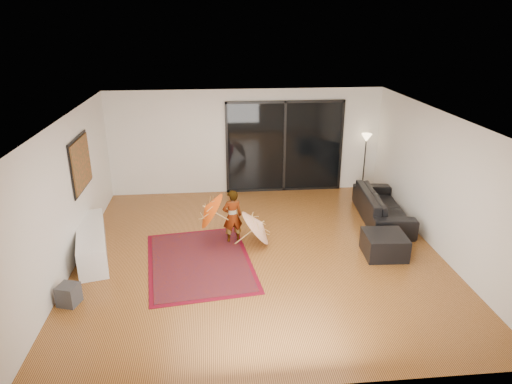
{
  "coord_description": "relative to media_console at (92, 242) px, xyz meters",
  "views": [
    {
      "loc": [
        -0.83,
        -7.9,
        4.36
      ],
      "look_at": [
        -0.03,
        0.53,
        1.1
      ],
      "focal_mm": 32.0,
      "sensor_mm": 36.0,
      "label": 1
    }
  ],
  "objects": [
    {
      "name": "floor_lamp",
      "position": [
        6.35,
        3.0,
        0.94
      ],
      "size": [
        0.27,
        0.27,
        1.55
      ],
      "color": "black",
      "rests_on": "floor"
    },
    {
      "name": "painting",
      "position": [
        -0.21,
        0.75,
        1.37
      ],
      "size": [
        0.04,
        1.28,
        1.08
      ],
      "color": "black",
      "rests_on": "wall_left"
    },
    {
      "name": "parasol_white",
      "position": [
        3.34,
        0.18,
        0.22
      ],
      "size": [
        0.68,
        0.83,
        0.94
      ],
      "rotation": [
        0.0,
        0.89,
        0.0
      ],
      "color": "silver",
      "rests_on": "floor"
    },
    {
      "name": "speaker",
      "position": [
        0.0,
        -1.63,
        -0.11
      ],
      "size": [
        0.38,
        0.38,
        0.35
      ],
      "primitive_type": "cube",
      "rotation": [
        0.0,
        0.0,
        -0.3
      ],
      "color": "#424244",
      "rests_on": "floor"
    },
    {
      "name": "wall_left",
      "position": [
        -0.25,
        -0.25,
        1.07
      ],
      "size": [
        0.0,
        7.0,
        7.0
      ],
      "primitive_type": "plane",
      "rotation": [
        1.57,
        0.0,
        1.57
      ],
      "color": "silver",
      "rests_on": "floor"
    },
    {
      "name": "persian_rug",
      "position": [
        2.07,
        -0.47,
        -0.27
      ],
      "size": [
        2.24,
        2.89,
        0.02
      ],
      "rotation": [
        0.0,
        0.0,
        0.13
      ],
      "color": "#5A0716",
      "rests_on": "floor"
    },
    {
      "name": "wall_right",
      "position": [
        6.75,
        -0.25,
        1.07
      ],
      "size": [
        0.0,
        7.0,
        7.0
      ],
      "primitive_type": "plane",
      "rotation": [
        1.57,
        0.0,
        -1.57
      ],
      "color": "silver",
      "rests_on": "floor"
    },
    {
      "name": "wall_back",
      "position": [
        3.25,
        3.25,
        1.07
      ],
      "size": [
        7.0,
        0.0,
        7.0
      ],
      "primitive_type": "plane",
      "rotation": [
        1.57,
        0.0,
        0.0
      ],
      "color": "silver",
      "rests_on": "floor"
    },
    {
      "name": "sofa",
      "position": [
        6.2,
        1.1,
        0.06
      ],
      "size": [
        1.1,
        2.37,
        0.67
      ],
      "primitive_type": "imported",
      "rotation": [
        0.0,
        0.0,
        1.48
      ],
      "color": "black",
      "rests_on": "floor"
    },
    {
      "name": "floor",
      "position": [
        3.25,
        -0.25,
        -0.28
      ],
      "size": [
        7.0,
        7.0,
        0.0
      ],
      "primitive_type": "plane",
      "color": "#AC692F",
      "rests_on": "ground"
    },
    {
      "name": "ceiling",
      "position": [
        3.25,
        -0.25,
        2.42
      ],
      "size": [
        7.0,
        7.0,
        0.0
      ],
      "primitive_type": "plane",
      "rotation": [
        3.14,
        0.0,
        0.0
      ],
      "color": "white",
      "rests_on": "wall_back"
    },
    {
      "name": "parasol_orange",
      "position": [
        2.19,
        0.28,
        0.45
      ],
      "size": [
        0.58,
        0.79,
        0.86
      ],
      "rotation": [
        0.0,
        -0.99,
        0.0
      ],
      "color": "#DD4C0B",
      "rests_on": "child"
    },
    {
      "name": "sliding_door",
      "position": [
        4.25,
        3.21,
        0.92
      ],
      "size": [
        3.06,
        0.07,
        2.4
      ],
      "color": "black",
      "rests_on": "wall_back"
    },
    {
      "name": "child",
      "position": [
        2.74,
        0.33,
        0.29
      ],
      "size": [
        0.47,
        0.37,
        1.13
      ],
      "primitive_type": "imported",
      "rotation": [
        0.0,
        0.0,
        3.39
      ],
      "color": "#999999",
      "rests_on": "floor"
    },
    {
      "name": "ottoman",
      "position": [
        5.65,
        -0.53,
        -0.06
      ],
      "size": [
        0.82,
        0.82,
        0.44
      ],
      "primitive_type": "cube",
      "rotation": [
        0.0,
        0.0,
        -0.06
      ],
      "color": "black",
      "rests_on": "floor"
    },
    {
      "name": "wall_front",
      "position": [
        3.25,
        -3.75,
        1.07
      ],
      "size": [
        7.0,
        0.0,
        7.0
      ],
      "primitive_type": "plane",
      "rotation": [
        -1.57,
        0.0,
        0.0
      ],
      "color": "silver",
      "rests_on": "floor"
    },
    {
      "name": "media_console",
      "position": [
        0.0,
        0.0,
        0.0
      ],
      "size": [
        0.97,
        2.08,
        0.56
      ],
      "primitive_type": "cube",
      "rotation": [
        0.0,
        0.0,
        0.24
      ],
      "color": "white",
      "rests_on": "floor"
    }
  ]
}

